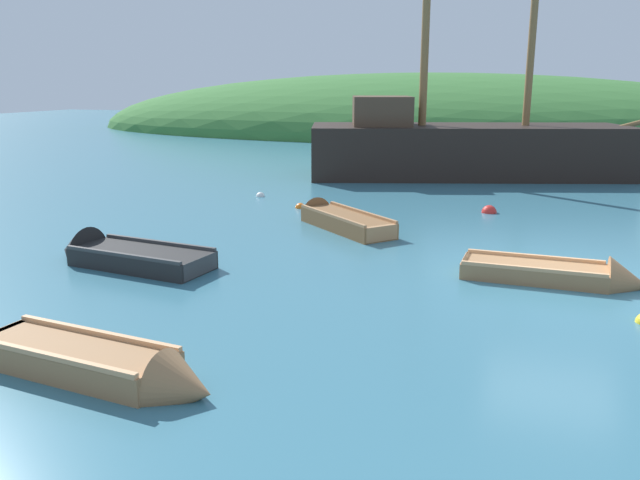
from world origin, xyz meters
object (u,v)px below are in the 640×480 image
Objects in this scene: rowboat_near_dock at (104,369)px; buoy_white at (260,196)px; sailing_ship at (463,156)px; rowboat_outer_left at (563,277)px; rowboat_portside at (120,258)px; buoy_red at (489,213)px; rowboat_far at (336,221)px; buoy_orange at (300,208)px.

rowboat_near_dock reaches higher than buoy_white.
buoy_white is (-5.77, -6.72, -0.80)m from sailing_ship.
rowboat_near_dock is (-5.65, -6.06, 0.03)m from rowboat_outer_left.
sailing_ship is 19.62m from rowboat_near_dock.
rowboat_near_dock is at bearing -75.10° from buoy_white.
rowboat_portside reaches higher than rowboat_near_dock.
rowboat_outer_left is 11.24m from buoy_white.
buoy_red is 7.29m from buoy_white.
buoy_red is at bearing -94.99° from sailing_ship.
rowboat_outer_left is at bearing -74.40° from buoy_red.
rowboat_near_dock is 12.59× the size of buoy_white.
buoy_orange is (-1.71, 1.99, -0.14)m from rowboat_far.
buoy_orange reaches higher than buoy_white.
buoy_red reaches higher than buoy_white.
rowboat_outer_left is 10.98× the size of buoy_orange.
buoy_white is at bearing 176.97° from buoy_red.
rowboat_far is 9.33m from rowboat_near_dock.
sailing_ship reaches higher than buoy_white.
rowboat_far is 4.98m from buoy_white.
rowboat_far is 4.76m from buoy_red.
rowboat_far reaches higher than rowboat_outer_left.
rowboat_outer_left is 7.72× the size of buoy_red.
rowboat_portside is (-2.98, 4.54, 0.00)m from rowboat_near_dock.
rowboat_portside reaches higher than rowboat_far.
rowboat_portside reaches higher than buoy_orange.
rowboat_portside is 6.94m from buoy_orange.
buoy_red is at bearing -3.03° from buoy_white.
rowboat_outer_left is at bearing -36.47° from buoy_white.
buoy_orange is (-5.37, -1.04, 0.00)m from buoy_red.
buoy_orange is (-3.87, -8.15, -0.80)m from sailing_ship.
rowboat_far is 5.76m from rowboat_portside.
sailing_ship is at bearing -60.66° from rowboat_far.
rowboat_far is at bearing -118.97° from sailing_ship.
rowboat_outer_left is (3.26, -13.40, -0.70)m from sailing_ship.
rowboat_outer_left is (5.42, -3.26, -0.04)m from rowboat_far.
rowboat_near_dock is 13.19m from buoy_white.
rowboat_far is at bearing -49.28° from buoy_orange.
sailing_ship is 4.26× the size of rowboat_far.
rowboat_outer_left is 0.93× the size of rowboat_near_dock.
rowboat_portside is (-8.62, -1.52, 0.03)m from rowboat_outer_left.
buoy_white is at bearing 143.15° from buoy_orange.
buoy_white is (-3.62, 3.42, -0.14)m from rowboat_far.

